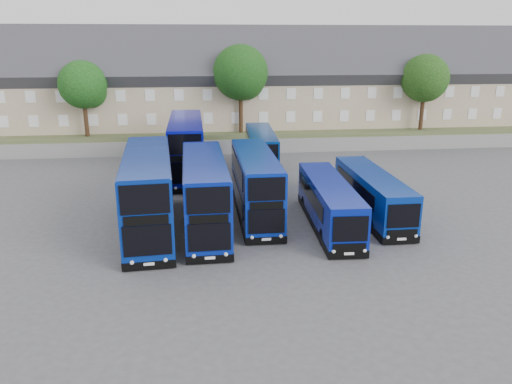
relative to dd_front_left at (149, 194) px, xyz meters
The scene contains 15 objects.
ground 6.59m from the dd_front_left, 21.74° to the right, with size 120.00×120.00×0.00m, color #4A4B50.
retaining_wall 22.52m from the dd_front_left, 75.26° to the left, with size 70.00×0.40×1.50m, color slate.
earth_bank 32.26m from the dd_front_left, 79.79° to the left, with size 80.00×20.00×2.00m, color #45552F.
terrace_row 30.39m from the dd_front_left, 67.09° to the left, with size 66.00×10.40×11.20m.
dd_front_left is the anchor object (origin of this frame).
dd_front_mid 3.47m from the dd_front_left, ahead, with size 2.84×11.31×4.47m.
dd_front_right 7.16m from the dd_front_left, 15.79° to the left, with size 2.52×10.75×4.26m.
dd_rear_left 13.67m from the dd_front_left, 81.29° to the left, with size 2.96×12.41×4.92m.
dd_rear_right 15.13m from the dd_front_left, 55.55° to the left, with size 2.72×9.95×3.91m.
coach_east_a 11.36m from the dd_front_left, ahead, with size 2.69×10.82×2.93m.
coach_east_b 14.80m from the dd_front_left, ahead, with size 2.29×10.75×2.93m.
tree_west 24.67m from the dd_front_left, 109.63° to the left, with size 4.80×4.80×7.65m.
tree_mid 25.26m from the dd_front_left, 71.37° to the left, with size 5.76×5.76×9.18m.
tree_east 36.36m from the dd_front_left, 39.32° to the left, with size 5.12×5.12×8.16m.
tree_far 45.43m from the dd_front_left, 41.37° to the left, with size 5.44×5.44×8.67m.
Camera 1 is at (-2.44, -27.76, 11.41)m, focal length 35.00 mm.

